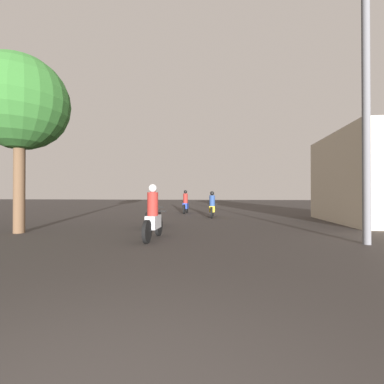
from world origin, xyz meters
name	(u,v)px	position (x,y,z in m)	size (l,w,h in m)	color
motorcycle_silver	(153,217)	(-1.36, 6.51, 0.65)	(0.60, 1.92, 1.63)	black
motorcycle_black	(153,211)	(-2.12, 9.20, 0.64)	(0.60, 2.14, 1.60)	black
motorcycle_yellow	(212,207)	(0.04, 13.98, 0.60)	(0.60, 1.91, 1.51)	black
motorcycle_blue	(186,204)	(-1.95, 16.86, 0.64)	(0.60, 1.94, 1.62)	black
building_right_near	(382,178)	(8.05, 12.09, 2.11)	(4.48, 5.78, 4.22)	beige
utility_pole_near	(366,100)	(4.50, 6.47, 3.86)	(1.60, 0.20, 7.39)	slate
street_tree	(20,104)	(-6.28, 7.14, 4.47)	(3.23, 3.23, 6.12)	brown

